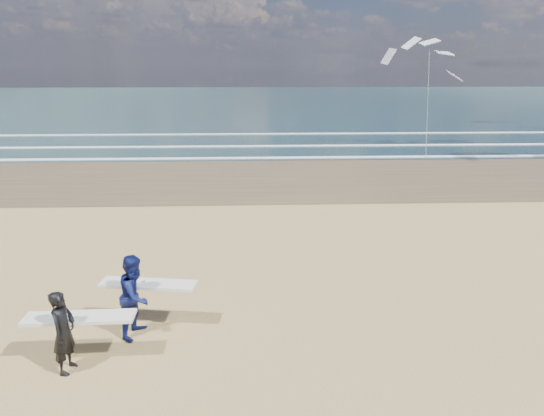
{
  "coord_description": "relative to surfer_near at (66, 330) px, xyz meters",
  "views": [
    {
      "loc": [
        3.57,
        -8.16,
        5.89
      ],
      "look_at": [
        4.15,
        6.0,
        1.66
      ],
      "focal_mm": 32.0,
      "sensor_mm": 36.0,
      "label": 1
    }
  ],
  "objects": [
    {
      "name": "surfer_near",
      "position": [
        0.0,
        0.0,
        0.0
      ],
      "size": [
        2.21,
        0.98,
        1.73
      ],
      "color": "black",
      "rests_on": "ground"
    },
    {
      "name": "ocean",
      "position": [
        20.13,
        71.57,
        -0.87
      ],
      "size": [
        220.0,
        100.0,
        0.02
      ],
      "primitive_type": "cube",
      "color": "#182F36",
      "rests_on": "ground"
    },
    {
      "name": "foam_breakers",
      "position": [
        20.13,
        27.67,
        -0.83
      ],
      "size": [
        220.0,
        11.7,
        0.05
      ],
      "color": "white",
      "rests_on": "ground"
    },
    {
      "name": "kite_1",
      "position": [
        15.71,
        24.88,
        3.89
      ],
      "size": [
        5.9,
        4.75,
        8.5
      ],
      "color": "slate",
      "rests_on": "ground"
    },
    {
      "name": "surfer_far",
      "position": [
        1.08,
        1.32,
        0.08
      ],
      "size": [
        2.25,
        1.32,
        1.9
      ],
      "color": "#0D154E",
      "rests_on": "ground"
    },
    {
      "name": "wet_sand_strip",
      "position": [
        20.13,
        17.57,
        -0.88
      ],
      "size": [
        220.0,
        12.0,
        0.01
      ],
      "primitive_type": "cube",
      "color": "brown",
      "rests_on": "ground"
    }
  ]
}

